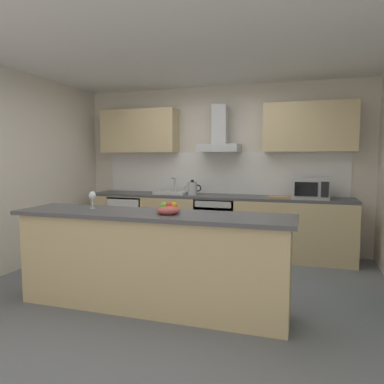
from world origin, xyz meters
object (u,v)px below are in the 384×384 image
(sink, at_px, (172,192))
(refrigerator, at_px, (131,221))
(microwave, at_px, (311,188))
(chopping_board, at_px, (280,197))
(range_hood, at_px, (220,137))
(fruit_bowl, at_px, (168,210))
(oven, at_px, (217,224))
(wine_glass, at_px, (92,196))
(kettle, at_px, (192,188))

(sink, bearing_deg, refrigerator, -178.91)
(microwave, bearing_deg, chopping_board, 179.42)
(range_hood, height_order, fruit_bowl, range_hood)
(oven, xyz_separation_m, refrigerator, (-1.46, -0.00, -0.03))
(refrigerator, distance_m, wine_glass, 2.26)
(fruit_bowl, relative_size, chopping_board, 0.65)
(refrigerator, bearing_deg, range_hood, 5.19)
(oven, bearing_deg, sink, 179.15)
(wine_glass, xyz_separation_m, chopping_board, (1.77, 2.05, -0.16))
(sink, relative_size, wine_glass, 2.81)
(kettle, height_order, wine_glass, kettle)
(sink, distance_m, chopping_board, 1.67)
(kettle, bearing_deg, refrigerator, 178.34)
(sink, xyz_separation_m, chopping_board, (1.67, -0.03, -0.02))
(refrigerator, bearing_deg, wine_glass, -73.40)
(wine_glass, bearing_deg, kettle, 77.55)
(microwave, distance_m, chopping_board, 0.44)
(kettle, relative_size, range_hood, 0.40)
(oven, distance_m, range_hood, 1.33)
(sink, bearing_deg, oven, -0.85)
(kettle, bearing_deg, fruit_bowl, -78.39)
(sink, distance_m, kettle, 0.36)
(sink, relative_size, range_hood, 0.69)
(oven, bearing_deg, wine_glass, -111.98)
(wine_glass, xyz_separation_m, fruit_bowl, (0.90, -0.13, -0.08))
(refrigerator, distance_m, range_hood, 2.00)
(oven, bearing_deg, fruit_bowl, -88.46)
(kettle, distance_m, chopping_board, 1.32)
(range_hood, bearing_deg, fruit_bowl, -88.55)
(wine_glass, relative_size, chopping_board, 0.52)
(wine_glass, bearing_deg, chopping_board, 49.27)
(microwave, relative_size, fruit_bowl, 2.27)
(oven, relative_size, kettle, 2.77)
(kettle, relative_size, chopping_board, 0.85)
(refrigerator, xyz_separation_m, wine_glass, (0.62, -2.07, 0.65))
(oven, relative_size, range_hood, 1.11)
(oven, xyz_separation_m, sink, (-0.74, 0.01, 0.47))
(sink, distance_m, wine_glass, 2.10)
(microwave, xyz_separation_m, sink, (-2.08, 0.04, -0.12))
(chopping_board, bearing_deg, fruit_bowl, -111.73)
(microwave, height_order, wine_glass, microwave)
(range_hood, xyz_separation_m, wine_glass, (-0.84, -2.21, -0.72))
(oven, bearing_deg, refrigerator, -179.89)
(range_hood, height_order, chopping_board, range_hood)
(kettle, xyz_separation_m, range_hood, (0.39, 0.16, 0.78))
(wine_glass, bearing_deg, refrigerator, 106.60)
(microwave, height_order, chopping_board, microwave)
(chopping_board, bearing_deg, wine_glass, -130.73)
(microwave, relative_size, kettle, 1.73)
(microwave, relative_size, chopping_board, 1.47)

